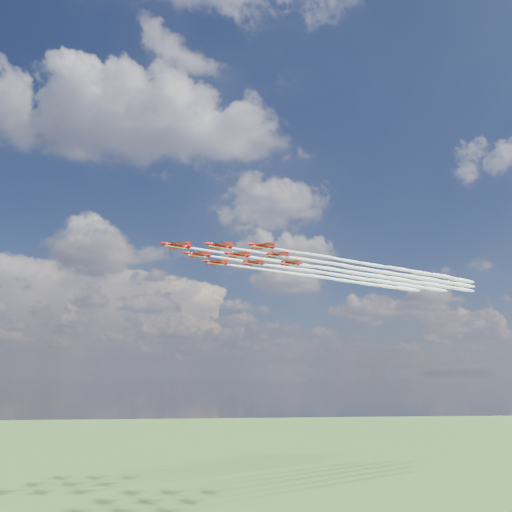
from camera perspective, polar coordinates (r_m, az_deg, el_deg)
The scene contains 10 objects.
ground at distance 161.22m, azimuth -3.78°, elevation -26.91°, with size 600.00×600.00×0.00m, color #2D511E.
jet_lead at distance 180.57m, azimuth 6.85°, elevation -1.24°, with size 103.59×57.31×2.57m.
jet_row2_port at distance 182.79m, azimuth 10.83°, elevation -1.24°, with size 103.59×57.31×2.57m.
jet_row2_starb at distance 192.67m, azimuth 7.93°, elevation -1.97°, with size 103.59×57.31×2.57m.
jet_row3_port at distance 185.88m, azimuth 14.70°, elevation -1.24°, with size 103.59×57.31×2.57m.
jet_row3_centre at distance 195.10m, azimuth 11.65°, elevation -1.96°, with size 103.59×57.31×2.57m.
jet_row3_starb at distance 204.86m, azimuth 8.87°, elevation -2.61°, with size 103.59×57.31×2.57m.
jet_row4_port at distance 198.33m, azimuth 15.26°, elevation -1.95°, with size 103.59×57.31×2.57m.
jet_row4_starb at distance 207.47m, azimuth 12.36°, elevation -2.59°, with size 103.59×57.31×2.57m.
jet_tail at distance 210.83m, azimuth 15.75°, elevation -2.57°, with size 103.59×57.31×2.57m.
Camera 1 is at (-6.98, -156.50, 38.09)m, focal length 35.00 mm.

